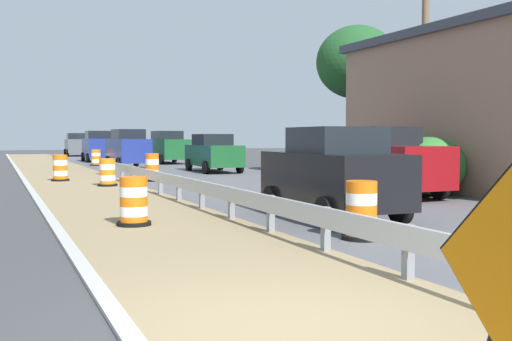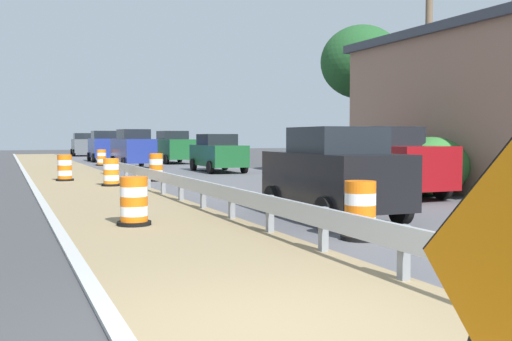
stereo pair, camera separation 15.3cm
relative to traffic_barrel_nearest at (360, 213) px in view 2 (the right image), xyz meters
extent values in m
plane|color=#3D3D3F|center=(-3.47, -3.76, -0.46)|extent=(160.00, 160.00, 0.00)
cube|color=#8E7A56|center=(-2.80, -3.76, -0.46)|extent=(3.73, 120.00, 0.01)
cube|color=#ADB2B7|center=(-1.19, -2.69, 0.09)|extent=(0.08, 46.42, 0.32)
cube|color=slate|center=(-1.11, -2.69, -0.11)|extent=(0.12, 0.12, 0.70)
cube|color=slate|center=(-1.11, -0.67, -0.11)|extent=(0.12, 0.12, 0.70)
cube|color=slate|center=(-1.11, 1.35, -0.11)|extent=(0.12, 0.12, 0.70)
cube|color=slate|center=(-1.11, 3.37, -0.11)|extent=(0.12, 0.12, 0.70)
cube|color=slate|center=(-1.11, 5.39, -0.11)|extent=(0.12, 0.12, 0.70)
cube|color=slate|center=(-1.11, 7.40, -0.11)|extent=(0.12, 0.12, 0.70)
cube|color=slate|center=(-1.11, 9.42, -0.11)|extent=(0.12, 0.12, 0.70)
cube|color=slate|center=(-1.11, 11.44, -0.11)|extent=(0.12, 0.12, 0.70)
cube|color=slate|center=(-1.11, 13.46, -0.11)|extent=(0.12, 0.12, 0.70)
cube|color=slate|center=(-1.11, 15.48, -0.11)|extent=(0.12, 0.12, 0.70)
cube|color=slate|center=(-1.11, 17.49, -0.11)|extent=(0.12, 0.12, 0.70)
cube|color=slate|center=(-1.11, 19.51, -0.11)|extent=(0.12, 0.12, 0.70)
cylinder|color=orange|center=(0.00, 0.00, -0.36)|extent=(0.54, 0.54, 0.21)
cylinder|color=white|center=(0.00, 0.00, -0.15)|extent=(0.54, 0.54, 0.21)
cylinder|color=orange|center=(0.00, 0.00, 0.05)|extent=(0.54, 0.54, 0.21)
cylinder|color=white|center=(0.00, 0.00, 0.26)|extent=(0.54, 0.54, 0.21)
cylinder|color=orange|center=(0.00, 0.00, 0.46)|extent=(0.54, 0.54, 0.21)
cylinder|color=black|center=(0.00, 0.00, -0.42)|extent=(0.68, 0.68, 0.08)
cylinder|color=orange|center=(-3.28, 3.25, -0.36)|extent=(0.55, 0.55, 0.20)
cylinder|color=white|center=(-3.28, 3.25, -0.17)|extent=(0.55, 0.55, 0.20)
cylinder|color=orange|center=(-3.28, 3.25, 0.03)|extent=(0.55, 0.55, 0.20)
cylinder|color=white|center=(-3.28, 3.25, 0.23)|extent=(0.55, 0.55, 0.20)
cylinder|color=orange|center=(-3.28, 3.25, 0.43)|extent=(0.55, 0.55, 0.20)
cylinder|color=black|center=(-3.28, 3.25, -0.42)|extent=(0.69, 0.69, 0.08)
cylinder|color=orange|center=(-2.10, 13.16, -0.36)|extent=(0.56, 0.56, 0.20)
cylinder|color=white|center=(-2.10, 13.16, -0.16)|extent=(0.56, 0.56, 0.20)
cylinder|color=orange|center=(-2.10, 13.16, 0.04)|extent=(0.56, 0.56, 0.20)
cylinder|color=white|center=(-2.10, 13.16, 0.24)|extent=(0.56, 0.56, 0.20)
cylinder|color=orange|center=(-2.10, 13.16, 0.44)|extent=(0.56, 0.56, 0.20)
cylinder|color=black|center=(-2.10, 13.16, -0.42)|extent=(0.70, 0.70, 0.08)
cylinder|color=orange|center=(-3.42, 16.46, -0.36)|extent=(0.57, 0.57, 0.21)
cylinder|color=white|center=(-3.42, 16.46, -0.14)|extent=(0.57, 0.57, 0.21)
cylinder|color=orange|center=(-3.42, 16.46, 0.07)|extent=(0.57, 0.57, 0.21)
cylinder|color=white|center=(-3.42, 16.46, 0.28)|extent=(0.57, 0.57, 0.21)
cylinder|color=orange|center=(-3.42, 16.46, 0.50)|extent=(0.57, 0.57, 0.21)
cylinder|color=black|center=(-3.42, 16.46, -0.42)|extent=(0.71, 0.71, 0.08)
cylinder|color=orange|center=(-0.06, 14.74, -0.35)|extent=(0.54, 0.54, 0.23)
cylinder|color=white|center=(-0.06, 14.74, -0.12)|extent=(0.54, 0.54, 0.23)
cylinder|color=orange|center=(-0.06, 14.74, 0.10)|extent=(0.54, 0.54, 0.23)
cylinder|color=white|center=(-0.06, 14.74, 0.33)|extent=(0.54, 0.54, 0.23)
cylinder|color=orange|center=(-0.06, 14.74, 0.55)|extent=(0.54, 0.54, 0.23)
cylinder|color=black|center=(-0.06, 14.74, -0.42)|extent=(0.68, 0.68, 0.08)
cylinder|color=orange|center=(-0.10, 28.83, -0.36)|extent=(0.57, 0.57, 0.20)
cylinder|color=white|center=(-0.10, 28.83, -0.16)|extent=(0.57, 0.57, 0.20)
cylinder|color=orange|center=(-0.10, 28.83, 0.04)|extent=(0.57, 0.57, 0.20)
cylinder|color=white|center=(-0.10, 28.83, 0.24)|extent=(0.57, 0.57, 0.20)
cylinder|color=orange|center=(-0.10, 28.83, 0.44)|extent=(0.57, 0.57, 0.20)
cylinder|color=black|center=(-0.10, 28.83, -0.42)|extent=(0.71, 0.71, 0.08)
cube|color=black|center=(0.94, 2.54, 0.42)|extent=(1.86, 4.07, 1.12)
cube|color=black|center=(0.94, 2.38, 1.26)|extent=(1.62, 1.90, 0.56)
cylinder|color=black|center=(0.12, 3.90, -0.14)|extent=(0.24, 0.65, 0.64)
cylinder|color=black|center=(1.85, 3.84, -0.14)|extent=(0.24, 0.65, 0.64)
cylinder|color=black|center=(0.04, 1.25, -0.14)|extent=(0.24, 0.65, 0.64)
cylinder|color=black|center=(1.76, 1.19, -0.14)|extent=(0.24, 0.65, 0.64)
cube|color=#195128|center=(4.37, 19.80, 0.38)|extent=(1.88, 4.62, 1.05)
cube|color=black|center=(4.38, 19.98, 1.19)|extent=(1.64, 2.15, 0.56)
cylinder|color=black|center=(5.21, 18.27, -0.14)|extent=(0.24, 0.65, 0.64)
cylinder|color=black|center=(3.45, 18.32, -0.14)|extent=(0.24, 0.65, 0.64)
cylinder|color=black|center=(5.29, 21.28, -0.14)|extent=(0.24, 0.65, 0.64)
cylinder|color=black|center=(3.54, 21.33, -0.14)|extent=(0.24, 0.65, 0.64)
cube|color=navy|center=(0.97, 34.93, 0.53)|extent=(1.83, 4.13, 1.34)
cube|color=black|center=(0.97, 34.76, 1.48)|extent=(1.63, 1.91, 0.56)
cylinder|color=black|center=(0.10, 36.30, -0.14)|extent=(0.23, 0.64, 0.64)
cylinder|color=black|center=(1.87, 36.27, -0.14)|extent=(0.23, 0.64, 0.64)
cylinder|color=black|center=(0.06, 33.58, -0.14)|extent=(0.23, 0.64, 0.64)
cylinder|color=black|center=(1.84, 33.56, -0.14)|extent=(0.23, 0.64, 0.64)
cube|color=#195128|center=(4.87, 30.27, 0.51)|extent=(1.97, 4.65, 1.31)
cube|color=black|center=(4.87, 30.45, 1.44)|extent=(1.72, 2.16, 0.56)
cylinder|color=black|center=(5.84, 28.78, -0.14)|extent=(0.24, 0.65, 0.64)
cylinder|color=black|center=(3.99, 28.73, -0.14)|extent=(0.24, 0.65, 0.64)
cylinder|color=black|center=(5.76, 31.81, -0.14)|extent=(0.24, 0.65, 0.64)
cylinder|color=black|center=(3.91, 31.76, -0.14)|extent=(0.24, 0.65, 0.64)
cube|color=#4C5156|center=(1.16, 48.43, 0.48)|extent=(2.02, 4.27, 1.25)
cube|color=black|center=(1.15, 48.26, 1.39)|extent=(1.76, 1.99, 0.56)
cylinder|color=black|center=(0.26, 49.85, -0.14)|extent=(0.24, 0.65, 0.64)
cylinder|color=black|center=(2.15, 49.79, -0.14)|extent=(0.24, 0.65, 0.64)
cylinder|color=black|center=(0.17, 47.07, -0.14)|extent=(0.24, 0.65, 0.64)
cylinder|color=black|center=(2.05, 47.01, -0.14)|extent=(0.24, 0.65, 0.64)
cube|color=maroon|center=(4.89, 6.18, 0.46)|extent=(1.86, 4.58, 1.21)
cube|color=black|center=(4.89, 6.36, 1.35)|extent=(1.67, 2.11, 0.56)
cylinder|color=black|center=(5.82, 4.67, -0.14)|extent=(0.22, 0.64, 0.64)
cylinder|color=black|center=(3.96, 4.66, -0.14)|extent=(0.22, 0.64, 0.64)
cylinder|color=black|center=(5.82, 7.69, -0.14)|extent=(0.22, 0.64, 0.64)
cylinder|color=black|center=(3.96, 7.69, -0.14)|extent=(0.22, 0.64, 0.64)
cube|color=navy|center=(1.27, 25.92, 0.53)|extent=(1.87, 4.46, 1.35)
cube|color=black|center=(1.27, 25.74, 1.48)|extent=(1.62, 2.08, 0.56)
cylinder|color=black|center=(0.36, 27.34, -0.14)|extent=(0.24, 0.65, 0.64)
cylinder|color=black|center=(2.08, 27.40, -0.14)|extent=(0.24, 0.65, 0.64)
cylinder|color=black|center=(0.46, 24.44, -0.14)|extent=(0.24, 0.65, 0.64)
cylinder|color=black|center=(2.17, 24.49, -0.14)|extent=(0.24, 0.65, 0.64)
cylinder|color=brown|center=(7.50, 7.42, 4.24)|extent=(0.24, 0.24, 9.40)
ellipsoid|color=#337533|center=(6.27, 5.71, 0.43)|extent=(2.28, 2.28, 1.79)
cylinder|color=#4C3D2D|center=(9.78, 14.96, 1.42)|extent=(0.36, 0.36, 3.77)
ellipsoid|color=#1E4C23|center=(9.78, 14.96, 4.82)|extent=(3.80, 3.80, 3.42)
camera|label=1|loc=(-5.82, -8.61, 1.33)|focal=41.42mm
camera|label=2|loc=(-5.68, -8.67, 1.33)|focal=41.42mm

